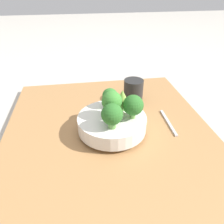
% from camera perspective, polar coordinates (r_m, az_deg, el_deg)
% --- Properties ---
extents(ground_plane, '(6.00, 6.00, 0.00)m').
position_cam_1_polar(ground_plane, '(0.84, -0.87, -6.22)').
color(ground_plane, '#ADA89E').
extents(table, '(0.84, 0.76, 0.03)m').
position_cam_1_polar(table, '(0.83, -0.88, -5.31)').
color(table, '#9E7042').
rests_on(table, ground_plane).
extents(bowl, '(0.24, 0.24, 0.07)m').
position_cam_1_polar(bowl, '(0.78, 0.00, -2.94)').
color(bowl, silver).
rests_on(bowl, table).
extents(broccoli_floret_front, '(0.07, 0.07, 0.09)m').
position_cam_1_polar(broccoli_floret_front, '(0.73, 5.56, 1.72)').
color(broccoli_floret_front, '#7AB256').
rests_on(broccoli_floret_front, bowl).
extents(broccoli_floret_left, '(0.07, 0.07, 0.09)m').
position_cam_1_polar(broccoli_floret_left, '(0.68, 0.28, -0.72)').
color(broccoli_floret_left, '#609347').
rests_on(broccoli_floret_left, bowl).
extents(broccoli_floret_center, '(0.07, 0.07, 0.10)m').
position_cam_1_polar(broccoli_floret_center, '(0.73, 0.00, 2.53)').
color(broccoli_floret_center, '#7AB256').
rests_on(broccoli_floret_center, bowl).
extents(broccoli_floret_right, '(0.06, 0.06, 0.07)m').
position_cam_1_polar(broccoli_floret_right, '(0.80, -0.53, 4.10)').
color(broccoli_floret_right, '#7AB256').
rests_on(broccoli_floret_right, bowl).
extents(romanesco_piece_near, '(0.05, 0.05, 0.08)m').
position_cam_1_polar(romanesco_piece_near, '(0.78, 2.73, 3.70)').
color(romanesco_piece_near, '#6BA34C').
rests_on(romanesco_piece_near, bowl).
extents(cup, '(0.09, 0.09, 0.10)m').
position_cam_1_polar(cup, '(0.98, 5.60, 5.65)').
color(cup, black).
rests_on(cup, table).
extents(fork, '(0.17, 0.01, 0.01)m').
position_cam_1_polar(fork, '(0.87, 14.59, -2.78)').
color(fork, '#B2B2B7').
rests_on(fork, table).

